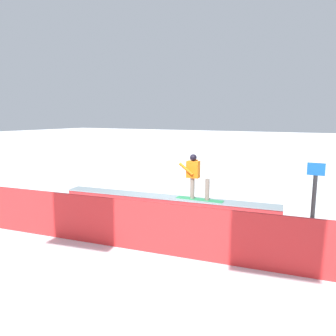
% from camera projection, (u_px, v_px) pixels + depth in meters
% --- Properties ---
extents(ground_plane, '(120.00, 120.00, 0.00)m').
position_uv_depth(ground_plane, '(166.00, 212.00, 10.48)').
color(ground_plane, white).
extents(grind_box, '(7.42, 1.61, 0.56)m').
position_uv_depth(grind_box, '(166.00, 205.00, 10.44)').
color(grind_box, red).
rests_on(grind_box, ground_plane).
extents(snowboarder, '(1.56, 0.45, 1.46)m').
position_uv_depth(snowboarder, '(195.00, 175.00, 9.93)').
color(snowboarder, '#2A8F54').
rests_on(snowboarder, grind_box).
extents(safety_fence, '(11.26, 1.63, 1.23)m').
position_uv_depth(safety_fence, '(107.00, 222.00, 7.71)').
color(safety_fence, red).
rests_on(safety_fence, ground_plane).
extents(trail_marker, '(0.40, 0.10, 2.10)m').
position_uv_depth(trail_marker, '(314.00, 203.00, 7.57)').
color(trail_marker, '#262628').
rests_on(trail_marker, ground_plane).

